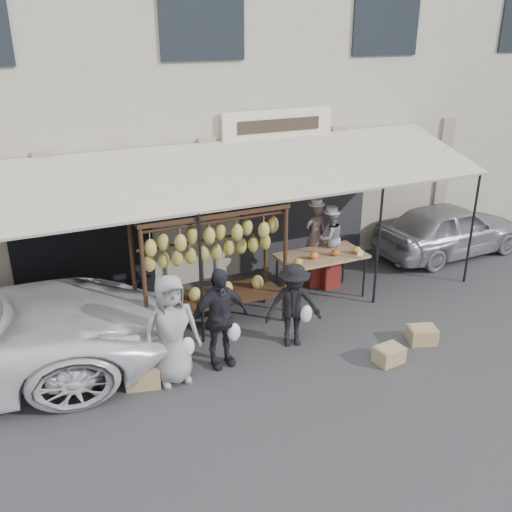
{
  "coord_description": "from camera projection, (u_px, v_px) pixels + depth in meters",
  "views": [
    {
      "loc": [
        -3.7,
        -6.9,
        5.09
      ],
      "look_at": [
        0.1,
        1.4,
        1.3
      ],
      "focal_mm": 40.0,
      "sensor_mm": 36.0,
      "label": 1
    }
  ],
  "objects": [
    {
      "name": "produce_table",
      "position": [
        322.0,
        257.0,
        10.99
      ],
      "size": [
        1.7,
        0.9,
        1.04
      ],
      "color": "#9D7855",
      "rests_on": "ground_plane"
    },
    {
      "name": "shophouse",
      "position": [
        161.0,
        87.0,
        13.23
      ],
      "size": [
        24.0,
        6.15,
        7.3
      ],
      "color": "#B3AC95",
      "rests_on": "ground_plane"
    },
    {
      "name": "crate_far",
      "position": [
        143.0,
        376.0,
        8.55
      ],
      "size": [
        0.58,
        0.49,
        0.3
      ],
      "primitive_type": "cube",
      "rotation": [
        0.0,
        0.0,
        -0.24
      ],
      "color": "tan",
      "rests_on": "ground_plane"
    },
    {
      "name": "crate_near_a",
      "position": [
        389.0,
        355.0,
        9.12
      ],
      "size": [
        0.47,
        0.38,
        0.26
      ],
      "primitive_type": "cube",
      "rotation": [
        0.0,
        0.0,
        0.11
      ],
      "color": "tan",
      "rests_on": "ground_plane"
    },
    {
      "name": "ground_plane",
      "position": [
        286.0,
        362.0,
        9.17
      ],
      "size": [
        90.0,
        90.0,
        0.0
      ],
      "primitive_type": "plane",
      "color": "#2D2D30"
    },
    {
      "name": "banana_rack",
      "position": [
        211.0,
        245.0,
        9.63
      ],
      "size": [
        2.6,
        0.9,
        2.24
      ],
      "color": "black",
      "rests_on": "ground_plane"
    },
    {
      "name": "customer_left",
      "position": [
        171.0,
        330.0,
        8.39
      ],
      "size": [
        0.86,
        0.57,
        1.73
      ],
      "primitive_type": "imported",
      "rotation": [
        0.0,
        0.0,
        0.03
      ],
      "color": "gray",
      "rests_on": "ground_plane"
    },
    {
      "name": "vendor_right",
      "position": [
        330.0,
        238.0,
        11.37
      ],
      "size": [
        0.56,
        0.44,
        1.14
      ],
      "primitive_type": "imported",
      "rotation": [
        0.0,
        0.0,
        3.16
      ],
      "color": "#98999F",
      "rests_on": "stool_right"
    },
    {
      "name": "customer_mid",
      "position": [
        219.0,
        318.0,
        8.8
      ],
      "size": [
        1.0,
        0.47,
        1.66
      ],
      "primitive_type": "imported",
      "rotation": [
        0.0,
        0.0,
        0.07
      ],
      "color": "black",
      "rests_on": "ground_plane"
    },
    {
      "name": "sedan",
      "position": [
        450.0,
        229.0,
        13.17
      ],
      "size": [
        3.71,
        1.6,
        1.25
      ],
      "primitive_type": "imported",
      "rotation": [
        0.0,
        0.0,
        1.61
      ],
      "color": "gray",
      "rests_on": "ground_plane"
    },
    {
      "name": "vendor_left",
      "position": [
        315.0,
        234.0,
        11.41
      ],
      "size": [
        0.51,
        0.37,
        1.32
      ],
      "primitive_type": "imported",
      "rotation": [
        0.0,
        0.0,
        3.25
      ],
      "color": "brown",
      "rests_on": "stool_left"
    },
    {
      "name": "stool_left",
      "position": [
        313.0,
        275.0,
        11.75
      ],
      "size": [
        0.41,
        0.41,
        0.46
      ],
      "primitive_type": "cube",
      "rotation": [
        0.0,
        0.0,
        -0.31
      ],
      "color": "maroon",
      "rests_on": "ground_plane"
    },
    {
      "name": "customer_right",
      "position": [
        293.0,
        305.0,
        9.4
      ],
      "size": [
        1.06,
        0.78,
        1.46
      ],
      "primitive_type": "imported",
      "rotation": [
        0.0,
        0.0,
        -0.27
      ],
      "color": "black",
      "rests_on": "ground_plane"
    },
    {
      "name": "stool_right",
      "position": [
        328.0,
        275.0,
        11.68
      ],
      "size": [
        0.36,
        0.36,
        0.5
      ],
      "primitive_type": "cube",
      "rotation": [
        0.0,
        0.0,
        0.01
      ],
      "color": "maroon",
      "rests_on": "ground_plane"
    },
    {
      "name": "awning",
      "position": [
        231.0,
        173.0,
        10.1
      ],
      "size": [
        10.0,
        2.35,
        2.92
      ],
      "color": "beige",
      "rests_on": "ground_plane"
    },
    {
      "name": "crate_near_b",
      "position": [
        422.0,
        335.0,
        9.68
      ],
      "size": [
        0.55,
        0.47,
        0.28
      ],
      "primitive_type": "cube",
      "rotation": [
        0.0,
        0.0,
        -0.31
      ],
      "color": "tan",
      "rests_on": "ground_plane"
    }
  ]
}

